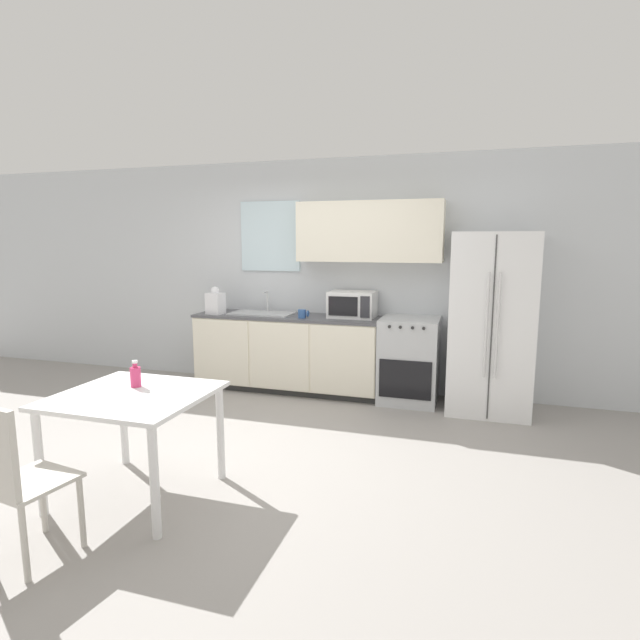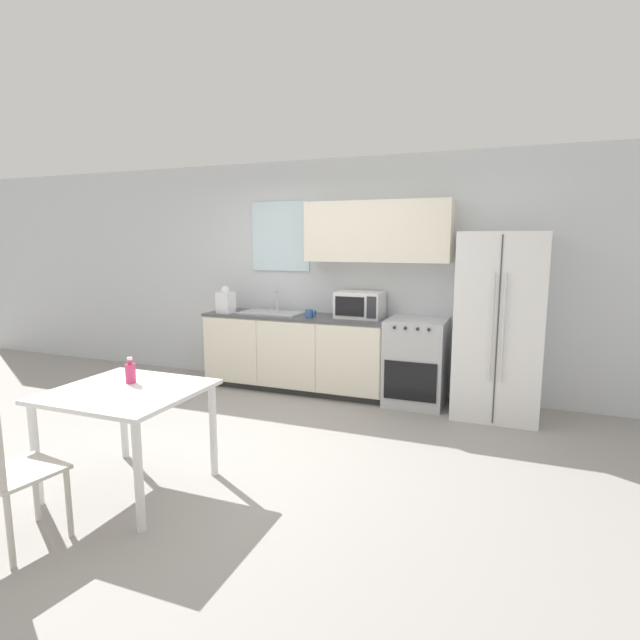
# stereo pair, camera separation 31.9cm
# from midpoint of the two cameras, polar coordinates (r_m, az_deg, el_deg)

# --- Properties ---
(ground_plane) EXTENTS (12.00, 12.00, 0.00)m
(ground_plane) POSITION_cam_midpoint_polar(r_m,az_deg,el_deg) (4.50, -4.81, -13.96)
(ground_plane) COLOR gray
(wall_back) EXTENTS (12.00, 0.38, 2.70)m
(wall_back) POSITION_cam_midpoint_polar(r_m,az_deg,el_deg) (5.93, 3.93, 5.85)
(wall_back) COLOR silver
(wall_back) RESTS_ON ground_plane
(kitchen_counter) EXTENTS (2.22, 0.62, 0.90)m
(kitchen_counter) POSITION_cam_midpoint_polar(r_m,az_deg,el_deg) (5.93, -1.15, -3.68)
(kitchen_counter) COLOR #333333
(kitchen_counter) RESTS_ON ground_plane
(oven_range) EXTENTS (0.62, 0.64, 0.93)m
(oven_range) POSITION_cam_midpoint_polar(r_m,az_deg,el_deg) (5.55, 12.55, -4.68)
(oven_range) COLOR #B7BABC
(oven_range) RESTS_ON ground_plane
(refrigerator) EXTENTS (0.82, 0.77, 1.85)m
(refrigerator) POSITION_cam_midpoint_polar(r_m,az_deg,el_deg) (5.35, 21.38, -0.58)
(refrigerator) COLOR white
(refrigerator) RESTS_ON ground_plane
(kitchen_sink) EXTENTS (0.74, 0.41, 0.26)m
(kitchen_sink) POSITION_cam_midpoint_polar(r_m,az_deg,el_deg) (5.99, -4.06, 0.88)
(kitchen_sink) COLOR #B7BABC
(kitchen_sink) RESTS_ON kitchen_counter
(microwave) EXTENTS (0.52, 0.39, 0.30)m
(microwave) POSITION_cam_midpoint_polar(r_m,az_deg,el_deg) (5.66, 6.20, 1.75)
(microwave) COLOR silver
(microwave) RESTS_ON kitchen_counter
(coffee_mug) EXTENTS (0.13, 0.09, 0.10)m
(coffee_mug) POSITION_cam_midpoint_polar(r_m,az_deg,el_deg) (5.62, 0.45, 0.73)
(coffee_mug) COLOR #335999
(coffee_mug) RESTS_ON kitchen_counter
(grocery_bag_0) EXTENTS (0.21, 0.19, 0.33)m
(grocery_bag_0) POSITION_cam_midpoint_polar(r_m,az_deg,el_deg) (6.07, -9.26, 2.15)
(grocery_bag_0) COLOR white
(grocery_bag_0) RESTS_ON kitchen_counter
(dining_table) EXTENTS (0.97, 0.92, 0.74)m
(dining_table) POSITION_cam_midpoint_polar(r_m,az_deg,el_deg) (3.72, -18.86, -9.08)
(dining_table) COLOR white
(dining_table) RESTS_ON ground_plane
(dining_chair_near) EXTENTS (0.46, 0.46, 0.93)m
(dining_chair_near) POSITION_cam_midpoint_polar(r_m,az_deg,el_deg) (3.31, -30.34, -13.92)
(dining_chair_near) COLOR beige
(dining_chair_near) RESTS_ON ground_plane
(drink_bottle) EXTENTS (0.07, 0.07, 0.19)m
(drink_bottle) POSITION_cam_midpoint_polar(r_m,az_deg,el_deg) (3.82, -18.62, -5.73)
(drink_bottle) COLOR #DB386B
(drink_bottle) RESTS_ON dining_table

